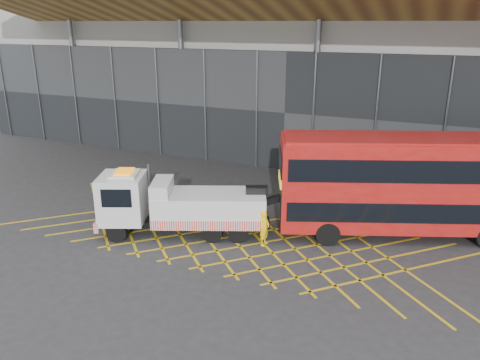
% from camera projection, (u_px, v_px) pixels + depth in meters
% --- Properties ---
extents(ground_plane, '(120.00, 120.00, 0.00)m').
position_uv_depth(ground_plane, '(174.00, 226.00, 23.77)').
color(ground_plane, '#29292C').
extents(road_markings, '(23.16, 7.16, 0.01)m').
position_uv_depth(road_markings, '(231.00, 237.00, 22.55)').
color(road_markings, gold).
rests_on(road_markings, ground_plane).
extents(construction_building, '(55.00, 23.97, 18.00)m').
position_uv_depth(construction_building, '(315.00, 33.00, 36.11)').
color(construction_building, gray).
rests_on(construction_building, ground_plane).
extents(recovery_truck, '(9.14, 5.15, 3.28)m').
position_uv_depth(recovery_truck, '(177.00, 205.00, 22.42)').
color(recovery_truck, black).
rests_on(recovery_truck, ground_plane).
extents(bus_towed, '(12.16, 6.96, 4.89)m').
position_uv_depth(bus_towed, '(408.00, 182.00, 21.91)').
color(bus_towed, '#9E0F0C').
rests_on(bus_towed, ground_plane).
extents(worker, '(0.46, 0.65, 1.68)m').
position_uv_depth(worker, '(264.00, 228.00, 21.50)').
color(worker, yellow).
rests_on(worker, ground_plane).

